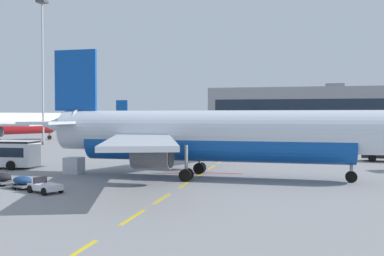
# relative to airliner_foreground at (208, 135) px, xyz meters

# --- Properties ---
(apron_paint_markings) EXTENTS (8.00, 93.31, 0.01)m
(apron_paint_markings) POSITION_rel_airliner_foreground_xyz_m (-1.18, 17.58, -3.95)
(apron_paint_markings) COLOR yellow
(apron_paint_markings) RESTS_ON ground
(airliner_foreground) EXTENTS (34.72, 34.62, 12.20)m
(airliner_foreground) POSITION_rel_airliner_foreground_xyz_m (0.00, 0.00, 0.00)
(airliner_foreground) COLOR silver
(airliner_foreground) RESTS_ON ground
(airliner_far_right) EXTENTS (28.31, 27.86, 9.93)m
(airliner_far_right) POSITION_rel_airliner_foreground_xyz_m (-28.96, 77.55, -0.73)
(airliner_far_right) COLOR silver
(airliner_far_right) RESTS_ON ground
(baggage_train) EXTENTS (8.37, 5.09, 1.14)m
(baggage_train) POSITION_rel_airliner_foreground_xyz_m (-13.06, -9.32, -3.42)
(baggage_train) COLOR silver
(baggage_train) RESTS_ON ground
(uld_cargo_container) EXTENTS (1.68, 1.64, 1.60)m
(uld_cargo_container) POSITION_rel_airliner_foreground_xyz_m (-13.45, -0.10, -3.15)
(uld_cargo_container) COLOR #B7BCC6
(uld_cargo_container) RESTS_ON ground
(apron_light_mast_near) EXTENTS (1.80, 1.80, 27.82)m
(apron_light_mast_near) POSITION_rel_airliner_foreground_xyz_m (-39.76, 38.27, 13.12)
(apron_light_mast_near) COLOR slate
(apron_light_mast_near) RESTS_ON ground
(terminal_satellite) EXTENTS (64.88, 24.19, 16.54)m
(terminal_satellite) POSITION_rel_airliner_foreground_xyz_m (11.46, 122.21, 3.54)
(terminal_satellite) COLOR gray
(terminal_satellite) RESTS_ON ground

